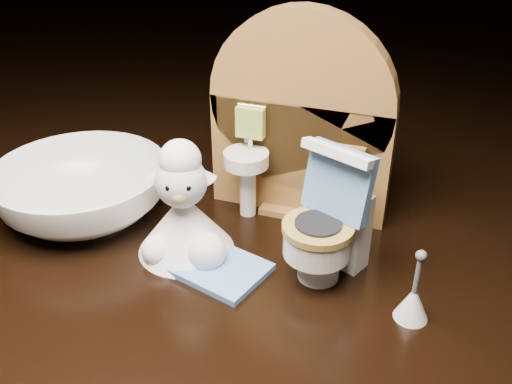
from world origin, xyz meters
The scene contains 6 objects.
backdrop_panel centered at (0.00, 0.06, 0.07)m, with size 0.13×0.05×0.15m.
toy_toilet centered at (0.04, 0.00, 0.03)m, with size 0.05×0.06×0.09m.
bath_mat centered at (-0.02, -0.02, 0.00)m, with size 0.05×0.04×0.00m, color #5F8ECC.
toilet_brush centered at (0.09, -0.03, 0.01)m, with size 0.02×0.02×0.05m.
plush_lamb centered at (-0.06, -0.01, 0.03)m, with size 0.07×0.06×0.08m.
ceramic_bowl centered at (-0.15, 0.01, 0.02)m, with size 0.12×0.12×0.04m, color white.
Camera 1 is at (0.09, -0.29, 0.23)m, focal length 40.00 mm.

